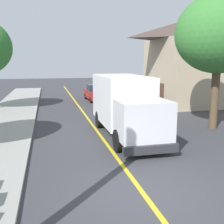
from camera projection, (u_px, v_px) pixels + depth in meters
ground_plane at (145, 195)px, 7.99m from camera, size 120.00×120.00×0.00m
centre_line_yellow at (91, 123)px, 17.54m from camera, size 0.16×56.00×0.01m
box_truck at (125, 103)px, 14.28m from camera, size 2.42×7.19×3.20m
parked_car_near at (110, 103)px, 21.00m from camera, size 1.92×4.45×1.67m
parked_car_mid at (96, 93)px, 27.49m from camera, size 1.99×4.48×1.67m
parked_van_across at (137, 97)px, 24.09m from camera, size 2.01×4.48×1.67m
stop_sign at (143, 90)px, 20.12m from camera, size 0.80×0.10×2.65m
house_across_street at (212, 57)px, 25.22m from camera, size 12.04×8.18×8.53m
street_tree_far_side at (219, 34)px, 15.07m from camera, size 4.98×4.98×7.76m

